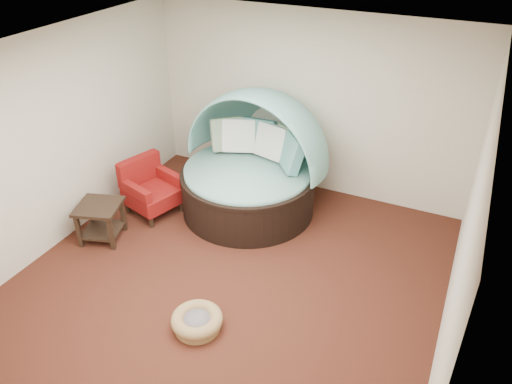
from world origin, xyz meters
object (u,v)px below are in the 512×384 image
at_px(pet_basket, 197,321).
at_px(red_armchair, 151,188).
at_px(canopy_daybed, 252,157).
at_px(side_table, 100,217).

distance_m(pet_basket, red_armchair, 2.57).
xyz_separation_m(canopy_daybed, pet_basket, (0.53, -2.52, -0.74)).
bearing_deg(canopy_daybed, red_armchair, -145.10).
bearing_deg(pet_basket, side_table, 156.51).
xyz_separation_m(canopy_daybed, side_table, (-1.53, -1.63, -0.49)).
xyz_separation_m(pet_basket, side_table, (-2.05, 0.89, 0.25)).
relative_size(canopy_daybed, side_table, 3.17).
height_order(pet_basket, red_armchair, red_armchair).
distance_m(canopy_daybed, side_table, 2.28).
height_order(canopy_daybed, pet_basket, canopy_daybed).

